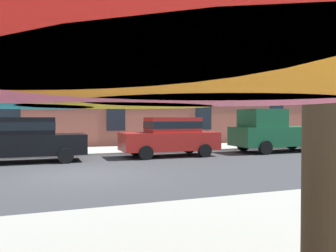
{
  "coord_description": "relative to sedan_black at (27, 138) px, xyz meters",
  "views": [
    {
      "loc": [
        -1.12,
        -10.7,
        1.76
      ],
      "look_at": [
        3.99,
        3.2,
        1.4
      ],
      "focal_mm": 36.14,
      "sensor_mm": 36.0,
      "label": 1
    }
  ],
  "objects": [
    {
      "name": "sedan_black",
      "position": [
        0.0,
        0.0,
        0.0
      ],
      "size": [
        4.4,
        1.98,
        1.78
      ],
      "color": "black",
      "rests_on": "ground"
    },
    {
      "name": "pickup_green",
      "position": [
        11.87,
        0.0,
        0.08
      ],
      "size": [
        5.1,
        2.12,
        2.2
      ],
      "color": "#195933",
      "rests_on": "ground"
    },
    {
      "name": "sidewalk_far",
      "position": [
        1.77,
        3.1,
        -0.89
      ],
      "size": [
        56.0,
        3.6,
        0.12
      ],
      "primitive_type": "cube",
      "color": "#B2ADA3",
      "rests_on": "ground"
    },
    {
      "name": "sedan_red",
      "position": [
        6.05,
        0.0,
        0.0
      ],
      "size": [
        4.4,
        1.98,
        1.78
      ],
      "color": "#B21E19",
      "rests_on": "ground"
    },
    {
      "name": "apartment_building",
      "position": [
        1.77,
        11.29,
        8.65
      ],
      "size": [
        45.61,
        12.08,
        19.2
      ],
      "color": "#934C3D",
      "rests_on": "ground"
    },
    {
      "name": "ground_plane",
      "position": [
        1.77,
        -3.7,
        -0.95
      ],
      "size": [
        120.0,
        120.0,
        0.0
      ],
      "primitive_type": "plane",
      "color": "#38383A"
    }
  ]
}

